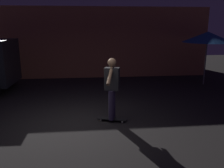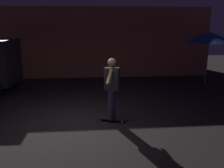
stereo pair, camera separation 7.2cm
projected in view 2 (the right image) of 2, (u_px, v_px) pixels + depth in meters
The scene contains 5 objects.
ground_plane at pixel (76, 128), 6.10m from camera, with size 28.00×28.00×0.00m, color black.
low_building at pixel (96, 40), 13.42m from camera, with size 11.32×3.85×3.43m.
patio_umbrella at pixel (209, 37), 10.05m from camera, with size 2.10×2.10×2.30m.
skateboard_ridden at pixel (112, 119), 6.56m from camera, with size 0.80×0.43×0.07m.
skater at pixel (112, 84), 6.32m from camera, with size 0.43×0.96×1.67m.
Camera 2 is at (0.41, -5.70, 2.59)m, focal length 38.12 mm.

